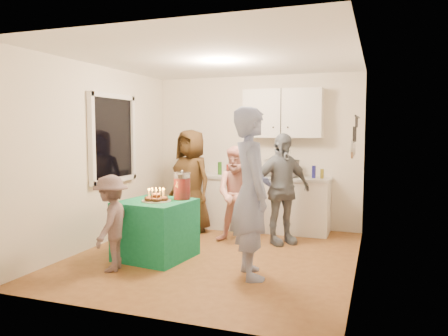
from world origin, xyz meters
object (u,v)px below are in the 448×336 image
(party_table, at_px, (156,229))
(counter, at_px, (262,204))
(woman_back_left, at_px, (191,181))
(woman_back_right, at_px, (281,189))
(punch_jar, at_px, (182,187))
(man_birthday, at_px, (251,193))
(woman_back_center, at_px, (238,195))
(microwave, at_px, (281,168))
(child_near_left, at_px, (111,223))

(party_table, bearing_deg, counter, 66.16)
(woman_back_left, xyz_separation_m, woman_back_right, (1.56, -0.26, -0.03))
(punch_jar, height_order, man_birthday, man_birthday)
(man_birthday, distance_m, woman_back_center, 1.54)
(microwave, xyz_separation_m, woman_back_center, (-0.45, -0.92, -0.33))
(punch_jar, relative_size, child_near_left, 0.30)
(microwave, distance_m, party_table, 2.47)
(microwave, bearing_deg, woman_back_left, -151.82)
(counter, height_order, woman_back_right, woman_back_right)
(microwave, relative_size, woman_back_right, 0.31)
(party_table, distance_m, child_near_left, 0.70)
(party_table, relative_size, woman_back_center, 0.59)
(microwave, relative_size, child_near_left, 0.44)
(child_near_left, bearing_deg, party_table, 142.79)
(man_birthday, height_order, woman_back_right, man_birthday)
(woman_back_right, bearing_deg, man_birthday, -133.93)
(man_birthday, bearing_deg, woman_back_right, -30.48)
(man_birthday, bearing_deg, counter, -18.46)
(party_table, bearing_deg, microwave, 59.08)
(child_near_left, bearing_deg, counter, 141.66)
(woman_back_right, bearing_deg, child_near_left, -174.44)
(man_birthday, xyz_separation_m, woman_back_left, (-1.54, 1.79, -0.13))
(counter, xyz_separation_m, man_birthday, (0.47, -2.31, 0.54))
(woman_back_right, bearing_deg, woman_back_center, 149.34)
(woman_back_left, xyz_separation_m, child_near_left, (-0.09, -2.15, -0.27))
(punch_jar, xyz_separation_m, child_near_left, (-0.54, -0.84, -0.36))
(woman_back_center, bearing_deg, counter, 75.11)
(child_near_left, bearing_deg, microwave, 136.13)
(woman_back_left, xyz_separation_m, woman_back_center, (0.95, -0.40, -0.12))
(microwave, relative_size, party_table, 0.59)
(counter, distance_m, woman_back_right, 0.99)
(punch_jar, xyz_separation_m, woman_back_left, (-0.45, 1.31, -0.09))
(man_birthday, distance_m, woman_back_right, 1.54)
(party_table, relative_size, man_birthday, 0.44)
(woman_back_left, height_order, child_near_left, woman_back_left)
(man_birthday, bearing_deg, party_table, 48.84)
(party_table, bearing_deg, woman_back_center, 55.40)
(woman_back_left, distance_m, woman_back_right, 1.58)
(counter, height_order, party_table, counter)
(party_table, height_order, child_near_left, child_near_left)
(microwave, bearing_deg, punch_jar, -109.60)
(microwave, height_order, woman_back_left, woman_back_left)
(punch_jar, relative_size, woman_back_center, 0.24)
(punch_jar, bearing_deg, counter, 71.22)
(man_birthday, relative_size, woman_back_left, 1.15)
(party_table, xyz_separation_m, woman_back_right, (1.39, 1.26, 0.44))
(punch_jar, distance_m, woman_back_left, 1.39)
(party_table, distance_m, woman_back_right, 1.93)
(man_birthday, height_order, woman_back_center, man_birthday)
(woman_back_left, bearing_deg, microwave, 42.25)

